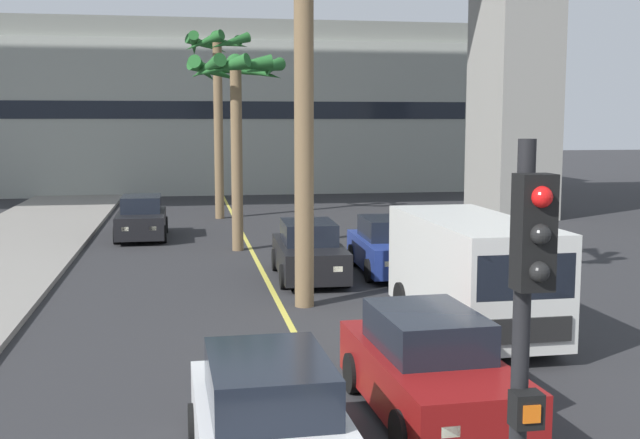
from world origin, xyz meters
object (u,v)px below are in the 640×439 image
palm_tree_near_median (218,72)px  palm_tree_far_median (235,86)px  car_queue_fifth (270,430)px  car_queue_front (389,248)px  car_queue_third (142,219)px  car_queue_second (429,369)px  traffic_light_median_near (525,362)px  delivery_van (471,271)px  car_queue_fourth (309,252)px

palm_tree_near_median → palm_tree_far_median: bearing=-88.8°
car_queue_fifth → palm_tree_near_median: bearing=88.8°
car_queue_front → palm_tree_near_median: size_ratio=0.51×
car_queue_front → car_queue_third: (-7.30, 7.99, 0.00)m
car_queue_third → palm_tree_near_median: palm_tree_near_median is taller
car_queue_second → traffic_light_median_near: 6.35m
car_queue_front → car_queue_second: size_ratio=1.00×
car_queue_third → delivery_van: (7.30, -14.55, 0.57)m
car_queue_front → car_queue_fifth: (-4.77, -12.76, 0.00)m
car_queue_third → car_queue_fourth: bearing=-59.7°
traffic_light_median_near → palm_tree_far_median: palm_tree_far_median is taller
palm_tree_far_median → car_queue_fifth: bearing=-92.5°
car_queue_third → traffic_light_median_near: 25.15m
car_queue_second → car_queue_third: same height
delivery_van → palm_tree_far_median: size_ratio=0.81×
car_queue_third → traffic_light_median_near: traffic_light_median_near is taller
car_queue_fifth → delivery_van: bearing=52.5°
traffic_light_median_near → car_queue_third: bearing=98.8°
car_queue_third → traffic_light_median_near: size_ratio=0.98×
car_queue_fifth → traffic_light_median_near: 4.68m
car_queue_third → car_queue_fifth: 20.91m
car_queue_second → delivery_van: (2.24, 4.32, 0.57)m
car_queue_second → car_queue_fourth: (-0.13, 10.44, 0.00)m
palm_tree_far_median → car_queue_fourth: bearing=-72.1°
car_queue_front → car_queue_fifth: size_ratio=1.00×
car_queue_second → car_queue_fifth: (-2.53, -1.88, 0.00)m
traffic_light_median_near → palm_tree_near_median: palm_tree_near_median is taller
car_queue_fifth → car_queue_third: bearing=97.0°
car_queue_third → palm_tree_near_median: size_ratio=0.50×
car_queue_second → palm_tree_near_median: (-1.95, 24.39, 5.69)m
delivery_van → palm_tree_near_median: size_ratio=0.64×
car_queue_front → palm_tree_far_median: (-4.00, 4.61, 4.72)m
car_queue_second → car_queue_fifth: bearing=-143.3°
car_queue_second → delivery_van: delivery_van is taller
traffic_light_median_near → delivery_van: bearing=71.3°
car_queue_front → car_queue_fifth: bearing=-110.5°
car_queue_front → traffic_light_median_near: bearing=-101.7°
car_queue_fifth → palm_tree_far_median: palm_tree_far_median is taller
car_queue_front → palm_tree_near_median: 15.24m
car_queue_front → car_queue_fifth: 13.62m
car_queue_second → car_queue_third: bearing=105.0°
car_queue_fourth → car_queue_second: bearing=-89.3°
car_queue_second → traffic_light_median_near: bearing=-101.8°
car_queue_fourth → traffic_light_median_near: (-1.10, -16.35, 1.99)m
car_queue_front → delivery_van: (-0.00, -6.56, 0.57)m
car_queue_second → car_queue_third: 19.54m
car_queue_front → delivery_van: delivery_van is taller
car_queue_front → car_queue_third: bearing=132.4°
delivery_van → palm_tree_near_median: palm_tree_near_median is taller
car_queue_fifth → palm_tree_near_median: size_ratio=0.51×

